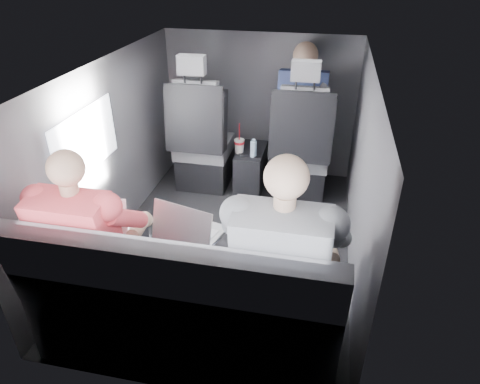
% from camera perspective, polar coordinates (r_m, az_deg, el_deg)
% --- Properties ---
extents(floor, '(2.60, 2.60, 0.00)m').
position_cam_1_polar(floor, '(3.36, -1.34, -6.73)').
color(floor, black).
rests_on(floor, ground).
extents(ceiling, '(2.60, 2.60, 0.00)m').
position_cam_1_polar(ceiling, '(2.77, -1.68, 16.26)').
color(ceiling, '#B2B2AD').
rests_on(ceiling, panel_back).
extents(panel_left, '(0.02, 2.60, 1.35)m').
position_cam_1_polar(panel_left, '(3.31, -16.91, 4.91)').
color(panel_left, '#56565B').
rests_on(panel_left, floor).
extents(panel_right, '(0.02, 2.60, 1.35)m').
position_cam_1_polar(panel_right, '(2.95, 15.81, 1.92)').
color(panel_right, '#56565B').
rests_on(panel_right, floor).
extents(panel_front, '(1.80, 0.02, 1.35)m').
position_cam_1_polar(panel_front, '(4.18, 2.63, 11.42)').
color(panel_front, '#56565B').
rests_on(panel_front, floor).
extents(panel_back, '(1.80, 0.02, 1.35)m').
position_cam_1_polar(panel_back, '(1.98, -10.30, -13.07)').
color(panel_back, '#56565B').
rests_on(panel_back, floor).
extents(side_window, '(0.02, 0.75, 0.42)m').
position_cam_1_polar(side_window, '(2.98, -19.77, 6.34)').
color(side_window, white).
rests_on(side_window, panel_left).
extents(seatbelt, '(0.35, 0.11, 0.59)m').
position_cam_1_polar(seatbelt, '(3.50, 8.31, 9.55)').
color(seatbelt, black).
rests_on(seatbelt, front_seat_right).
extents(front_seat_left, '(0.52, 0.58, 1.26)m').
position_cam_1_polar(front_seat_left, '(3.96, -5.05, 5.97)').
color(front_seat_left, black).
rests_on(front_seat_left, floor).
extents(front_seat_right, '(0.52, 0.58, 1.26)m').
position_cam_1_polar(front_seat_right, '(3.81, 8.08, 4.80)').
color(front_seat_right, black).
rests_on(front_seat_right, floor).
extents(center_console, '(0.24, 0.48, 0.41)m').
position_cam_1_polar(center_console, '(3.98, 1.47, 3.05)').
color(center_console, black).
rests_on(center_console, floor).
extents(rear_bench, '(1.60, 0.57, 0.92)m').
position_cam_1_polar(rear_bench, '(2.39, -7.39, -15.73)').
color(rear_bench, slate).
rests_on(rear_bench, floor).
extents(soda_cup, '(0.09, 0.09, 0.28)m').
position_cam_1_polar(soda_cup, '(3.81, -0.09, 6.21)').
color(soda_cup, white).
rests_on(soda_cup, center_console).
extents(water_bottle, '(0.06, 0.06, 0.16)m').
position_cam_1_polar(water_bottle, '(3.74, 1.82, 5.80)').
color(water_bottle, '#A2C7DC').
rests_on(water_bottle, center_console).
extents(laptop_white, '(0.39, 0.40, 0.26)m').
position_cam_1_polar(laptop_white, '(2.56, -17.40, -4.04)').
color(laptop_white, white).
rests_on(laptop_white, passenger_rear_left).
extents(laptop_silver, '(0.41, 0.40, 0.25)m').
position_cam_1_polar(laptop_silver, '(2.41, -6.97, -4.99)').
color(laptop_silver, '#A6A6AA').
rests_on(laptop_silver, rear_bench).
extents(laptop_black, '(0.40, 0.41, 0.24)m').
position_cam_1_polar(laptop_black, '(2.25, 5.20, -7.78)').
color(laptop_black, black).
rests_on(laptop_black, passenger_rear_right).
extents(passenger_rear_left, '(0.50, 0.62, 1.21)m').
position_cam_1_polar(passenger_rear_left, '(2.43, -18.71, -6.46)').
color(passenger_rear_left, '#313136').
rests_on(passenger_rear_left, rear_bench).
extents(passenger_rear_right, '(0.54, 0.65, 1.29)m').
position_cam_1_polar(passenger_rear_right, '(2.14, 5.74, -9.54)').
color(passenger_rear_right, navy).
rests_on(passenger_rear_right, rear_bench).
extents(passenger_front_right, '(0.43, 0.43, 0.89)m').
position_cam_1_polar(passenger_front_right, '(3.92, 8.23, 11.18)').
color(passenger_front_right, navy).
rests_on(passenger_front_right, front_seat_right).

